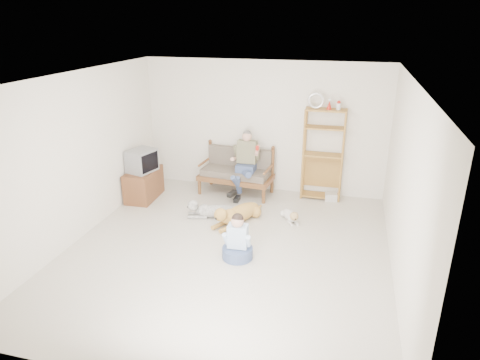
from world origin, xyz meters
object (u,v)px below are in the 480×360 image
(etagere, at_px, (323,154))
(tv_stand, at_px, (144,184))
(loveseat, at_px, (237,170))
(golden_retriever, at_px, (237,214))

(etagere, relative_size, tv_stand, 2.34)
(loveseat, bearing_deg, golden_retriever, -69.56)
(loveseat, height_order, golden_retriever, loveseat)
(etagere, bearing_deg, tv_stand, -165.00)
(etagere, height_order, tv_stand, etagere)
(etagere, relative_size, golden_retriever, 1.74)
(golden_retriever, bearing_deg, loveseat, 133.20)
(tv_stand, distance_m, golden_retriever, 2.21)
(loveseat, relative_size, etagere, 0.73)
(golden_retriever, bearing_deg, etagere, 76.64)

